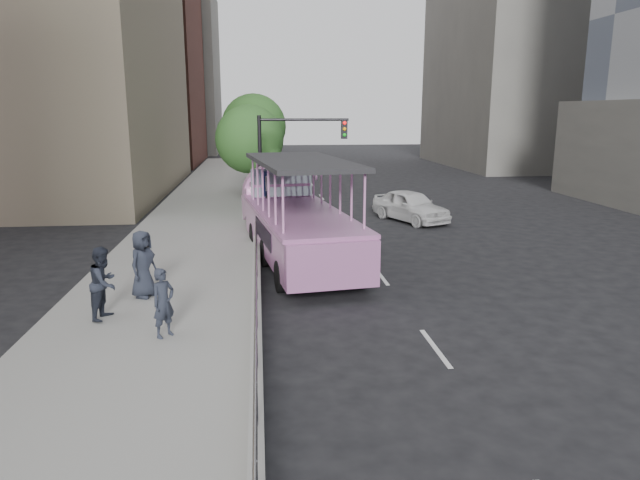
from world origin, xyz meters
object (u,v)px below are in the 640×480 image
(traffic_signal, at_px, (286,153))
(street_tree_near, at_px, (252,142))
(pedestrian_mid, at_px, (104,283))
(pedestrian_far, at_px, (143,264))
(car, at_px, (410,206))
(pedestrian_near, at_px, (163,303))
(parking_sign, at_px, (267,199))
(street_tree_far, at_px, (255,129))
(duck_boat, at_px, (293,219))

(traffic_signal, xyz_separation_m, street_tree_near, (-1.60, 3.43, 0.32))
(pedestrian_mid, relative_size, pedestrian_far, 0.97)
(car, height_order, traffic_signal, traffic_signal)
(street_tree_near, bearing_deg, pedestrian_near, -96.33)
(parking_sign, bearing_deg, traffic_signal, 74.63)
(pedestrian_far, height_order, street_tree_far, street_tree_far)
(pedestrian_far, height_order, parking_sign, parking_sign)
(pedestrian_mid, xyz_separation_m, street_tree_far, (3.77, 21.88, 3.09))
(pedestrian_mid, xyz_separation_m, street_tree_near, (3.57, 15.88, 2.60))
(parking_sign, distance_m, street_tree_near, 7.23)
(duck_boat, relative_size, street_tree_near, 2.03)
(duck_boat, xyz_separation_m, pedestrian_mid, (-5.12, -7.02, -0.18))
(pedestrian_far, bearing_deg, parking_sign, 3.12)
(duck_boat, height_order, street_tree_far, street_tree_far)
(pedestrian_near, height_order, street_tree_near, street_tree_near)
(car, relative_size, street_tree_far, 0.71)
(traffic_signal, bearing_deg, parking_sign, -105.37)
(pedestrian_near, bearing_deg, car, 9.14)
(pedestrian_near, xyz_separation_m, traffic_signal, (3.51, 13.84, 2.39))
(car, distance_m, street_tree_near, 8.75)
(duck_boat, distance_m, pedestrian_mid, 8.69)
(car, distance_m, pedestrian_near, 17.66)
(pedestrian_mid, bearing_deg, parking_sign, -11.96)
(duck_boat, bearing_deg, pedestrian_far, -129.75)
(parking_sign, height_order, street_tree_near, street_tree_near)
(pedestrian_mid, relative_size, street_tree_near, 0.32)
(pedestrian_mid, bearing_deg, pedestrian_far, -8.09)
(parking_sign, bearing_deg, street_tree_far, 91.91)
(pedestrian_far, bearing_deg, pedestrian_mid, -172.17)
(pedestrian_far, distance_m, traffic_signal, 11.95)
(car, xyz_separation_m, pedestrian_near, (-9.72, -14.73, 0.33))
(pedestrian_mid, bearing_deg, car, -27.25)
(car, xyz_separation_m, parking_sign, (-7.18, -4.41, 1.10))
(duck_boat, height_order, pedestrian_near, duck_boat)
(parking_sign, bearing_deg, duck_boat, -64.30)
(car, height_order, parking_sign, parking_sign)
(street_tree_far, bearing_deg, pedestrian_near, -95.19)
(parking_sign, bearing_deg, pedestrian_mid, -115.15)
(duck_boat, relative_size, car, 2.54)
(street_tree_far, bearing_deg, car, -48.28)
(pedestrian_near, distance_m, pedestrian_mid, 2.16)
(pedestrian_near, bearing_deg, parking_sign, 28.72)
(duck_boat, xyz_separation_m, car, (6.26, 6.32, -0.62))
(car, bearing_deg, street_tree_far, 107.92)
(parking_sign, distance_m, traffic_signal, 3.98)
(pedestrian_far, relative_size, street_tree_far, 0.29)
(pedestrian_near, height_order, pedestrian_mid, pedestrian_mid)
(traffic_signal, bearing_deg, pedestrian_far, -112.71)
(car, relative_size, pedestrian_mid, 2.49)
(duck_boat, distance_m, parking_sign, 2.18)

